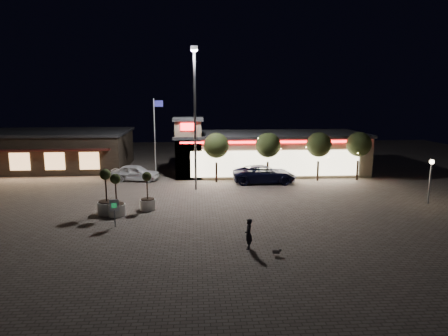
{
  "coord_description": "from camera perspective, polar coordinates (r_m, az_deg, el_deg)",
  "views": [
    {
      "loc": [
        2.0,
        -26.78,
        8.33
      ],
      "look_at": [
        4.37,
        6.0,
        2.3
      ],
      "focal_mm": 32.0,
      "sensor_mm": 36.0,
      "label": 1
    }
  ],
  "objects": [
    {
      "name": "restaurant_building",
      "position": [
        49.8,
        -22.87,
        2.46
      ],
      "size": [
        16.4,
        11.0,
        4.3
      ],
      "color": "#382D23",
      "rests_on": "ground"
    },
    {
      "name": "string_tree_a",
      "position": [
        38.13,
        -1.1,
        3.21
      ],
      "size": [
        2.42,
        2.42,
        4.79
      ],
      "color": "#332319",
      "rests_on": "ground"
    },
    {
      "name": "dog",
      "position": [
        21.57,
        7.63,
        -11.68
      ],
      "size": [
        0.48,
        0.19,
        0.26
      ],
      "color": "#59514C",
      "rests_on": "ground"
    },
    {
      "name": "string_tree_c",
      "position": [
        39.92,
        13.4,
        3.25
      ],
      "size": [
        2.42,
        2.42,
        4.79
      ],
      "color": "#332319",
      "rests_on": "ground"
    },
    {
      "name": "string_tree_d",
      "position": [
        41.3,
        18.71,
        3.22
      ],
      "size": [
        2.42,
        2.42,
        4.79
      ],
      "color": "#332319",
      "rests_on": "ground"
    },
    {
      "name": "valet_sign",
      "position": [
        26.47,
        -15.41,
        -5.49
      ],
      "size": [
        0.59,
        0.15,
        1.79
      ],
      "color": "gray",
      "rests_on": "ground"
    },
    {
      "name": "string_tree_b",
      "position": [
        38.72,
        6.32,
        3.26
      ],
      "size": [
        2.42,
        2.42,
        4.79
      ],
      "color": "#332319",
      "rests_on": "ground"
    },
    {
      "name": "ground",
      "position": [
        28.12,
        -8.09,
        -6.94
      ],
      "size": [
        90.0,
        90.0,
        0.0
      ],
      "primitive_type": "plane",
      "color": "#6C6057",
      "rests_on": "ground"
    },
    {
      "name": "floodlight_pole",
      "position": [
        34.8,
        -4.18,
        8.21
      ],
      "size": [
        0.6,
        0.4,
        12.38
      ],
      "color": "gray",
      "rests_on": "ground"
    },
    {
      "name": "planter_right",
      "position": [
        29.89,
        -10.86,
        -4.24
      ],
      "size": [
        1.15,
        1.15,
        2.83
      ],
      "color": "white",
      "rests_on": "ground"
    },
    {
      "name": "planter_left",
      "position": [
        29.48,
        -16.42,
        -4.42
      ],
      "size": [
        1.32,
        1.32,
        3.25
      ],
      "color": "white",
      "rests_on": "ground"
    },
    {
      "name": "pedestrian",
      "position": [
        22.14,
        3.53,
        -9.38
      ],
      "size": [
        0.49,
        0.67,
        1.69
      ],
      "primitive_type": "imported",
      "rotation": [
        0.0,
        0.0,
        -1.72
      ],
      "color": "black",
      "rests_on": "ground"
    },
    {
      "name": "lamp_post_east",
      "position": [
        34.45,
        27.44,
        -0.6
      ],
      "size": [
        0.36,
        0.36,
        3.48
      ],
      "color": "gray",
      "rests_on": "ground"
    },
    {
      "name": "pickup_truck",
      "position": [
        38.47,
        5.79,
        -0.87
      ],
      "size": [
        6.17,
        3.0,
        1.69
      ],
      "primitive_type": "imported",
      "rotation": [
        0.0,
        0.0,
        1.54
      ],
      "color": "black",
      "rests_on": "ground"
    },
    {
      "name": "flagpole",
      "position": [
        40.13,
        -9.75,
        5.12
      ],
      "size": [
        0.95,
        0.1,
        8.0
      ],
      "color": "white",
      "rests_on": "ground"
    },
    {
      "name": "white_sedan",
      "position": [
        40.16,
        -12.53,
        -0.66
      ],
      "size": [
        4.96,
        2.67,
        1.6
      ],
      "primitive_type": "imported",
      "rotation": [
        0.0,
        0.0,
        1.4
      ],
      "color": "white",
      "rests_on": "ground"
    },
    {
      "name": "planter_mid",
      "position": [
        28.93,
        -15.11,
        -4.81
      ],
      "size": [
        1.21,
        1.21,
        2.99
      ],
      "color": "white",
      "rests_on": "ground"
    },
    {
      "name": "retail_building",
      "position": [
        43.68,
        5.8,
        2.29
      ],
      "size": [
        20.4,
        8.4,
        6.1
      ],
      "color": "gray",
      "rests_on": "ground"
    }
  ]
}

